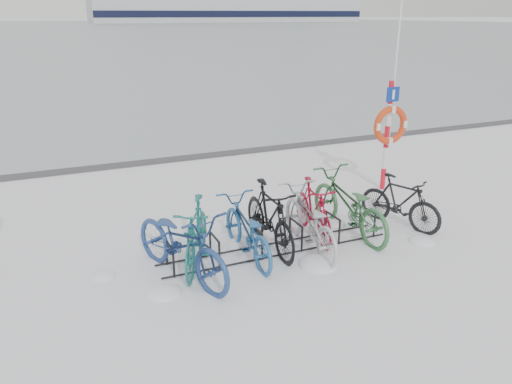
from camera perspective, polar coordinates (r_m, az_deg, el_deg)
name	(u,v)px	position (r m, az deg, el deg)	size (l,w,h in m)	color
ground	(276,250)	(8.40, 2.34, -6.63)	(900.00, 900.00, 0.00)	white
ice_sheet	(42,27)	(161.84, -23.27, 16.91)	(400.00, 298.00, 0.02)	#9FAAB3
quay_edge	(182,158)	(13.60, -8.48, 3.82)	(400.00, 0.25, 0.10)	#3F3F42
bike_rack	(276,240)	(8.32, 2.35, -5.52)	(4.00, 0.48, 0.46)	black
lifebuoy_station	(390,125)	(11.19, 15.05, 7.38)	(0.84, 0.23, 4.36)	red
bike_0	(181,241)	(7.45, -8.54, -5.54)	(0.76, 2.19, 1.15)	navy
bike_1	(196,233)	(7.77, -6.87, -4.63)	(0.51, 1.80, 1.08)	#196864
bike_2	(246,228)	(8.00, -1.11, -4.12)	(0.66, 1.88, 0.99)	#245B97
bike_3	(269,216)	(8.26, 1.55, -2.71)	(0.54, 1.91, 1.15)	black
bike_4	(309,218)	(8.31, 6.08, -3.03)	(0.70, 2.01, 1.05)	#B3B5BB
bike_5	(313,208)	(8.80, 6.57, -1.83)	(0.48, 1.71, 1.03)	maroon
bike_6	(348,202)	(8.99, 10.51, -1.18)	(0.76, 2.18, 1.14)	#336B3D
bike_7	(400,200)	(9.53, 16.17, -0.91)	(0.47, 1.65, 0.99)	black
snow_drifts	(295,256)	(8.21, 4.42, -7.32)	(5.63, 1.85, 0.22)	white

